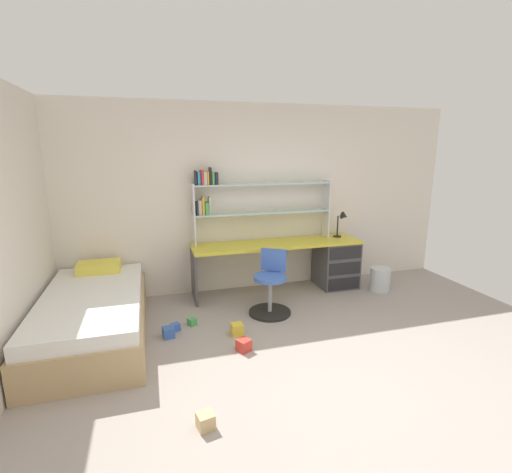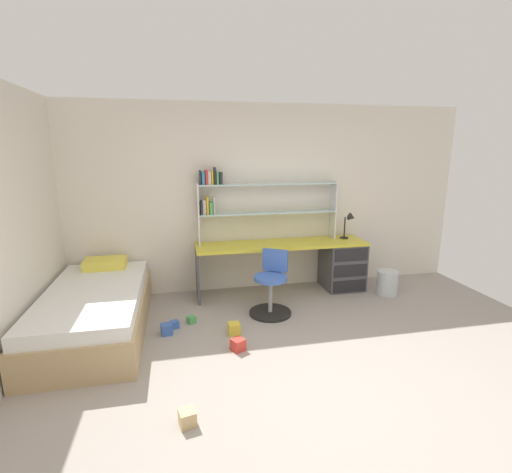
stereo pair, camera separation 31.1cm
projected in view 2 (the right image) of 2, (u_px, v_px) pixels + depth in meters
The scene contains 14 objects.
ground_plane at pixel (317, 392), 3.13m from camera, with size 6.14×6.05×0.02m, color #9E938C.
room_shell at pixel (157, 218), 3.80m from camera, with size 6.14×6.05×2.60m.
desk at pixel (325, 261), 5.35m from camera, with size 2.37×0.56×0.72m.
bookshelf_hutch at pixel (250, 199), 5.08m from camera, with size 1.95×0.22×1.03m.
desk_lamp at pixel (350, 221), 5.34m from camera, with size 0.20×0.17×0.38m.
swivel_chair at pixel (271, 290), 4.56m from camera, with size 0.52×0.52×0.78m.
bed_platform at pixel (95, 311), 4.10m from camera, with size 1.05×2.05×0.63m.
waste_bin at pixel (387, 283), 5.20m from camera, with size 0.29×0.29×0.34m, color silver.
toy_block_natural_0 at pixel (187, 418), 2.74m from camera, with size 0.12×0.12×0.12m, color tan.
toy_block_yellow_1 at pixel (234, 328), 4.09m from camera, with size 0.13×0.13×0.13m, color gold.
toy_block_blue_2 at pixel (167, 329), 4.09m from camera, with size 0.12×0.12×0.12m, color #3860B7.
toy_block_green_3 at pixel (191, 320), 4.35m from camera, with size 0.08×0.08×0.08m, color #479E51.
toy_block_red_4 at pixel (238, 345), 3.76m from camera, with size 0.12×0.12×0.12m, color red.
toy_block_blue_5 at pixel (175, 324), 4.23m from camera, with size 0.08×0.08×0.08m, color #3860B7.
Camera 2 is at (-1.07, -2.59, 1.99)m, focal length 26.12 mm.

